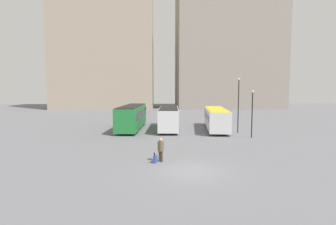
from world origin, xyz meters
name	(u,v)px	position (x,y,z in m)	size (l,w,h in m)	color
ground_plane	(190,171)	(0.00, 0.00, 0.00)	(160.00, 160.00, 0.00)	slate
building_block_left	(105,45)	(-17.00, 59.62, 17.92)	(27.04, 16.34, 35.83)	tan
building_block_right	(227,50)	(18.10, 59.62, 16.77)	(29.24, 16.39, 33.53)	gray
bus_0	(132,116)	(-5.59, 18.49, 1.72)	(3.32, 11.24, 3.17)	#237A38
bus_1	(169,117)	(-0.65, 17.97, 1.61)	(3.06, 10.06, 2.96)	silver
bus_2	(216,118)	(5.61, 17.46, 1.54)	(3.82, 10.95, 2.81)	silver
traveler	(161,148)	(-1.93, 2.30, 1.06)	(0.60, 0.60, 1.78)	#4C3828
suitcase	(155,159)	(-2.33, 1.98, 0.28)	(0.32, 0.47, 0.79)	#334CB2
lamp_post_0	(238,101)	(7.76, 14.90, 3.88)	(0.28, 0.28, 6.71)	black
lamp_post_1	(252,110)	(8.27, 11.56, 3.11)	(0.28, 0.28, 5.25)	black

